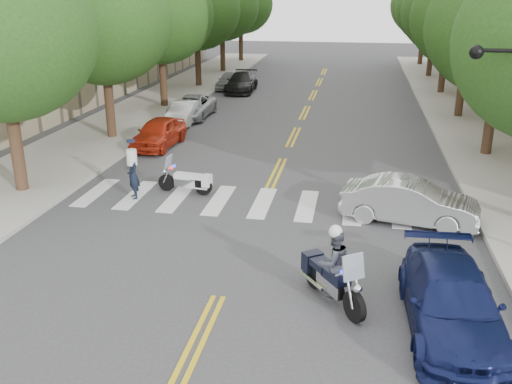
% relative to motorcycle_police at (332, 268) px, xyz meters
% --- Properties ---
extents(ground, '(140.00, 140.00, 0.00)m').
position_rel_motorcycle_police_xyz_m(ground, '(-2.69, -0.29, -0.88)').
color(ground, '#38383A').
rests_on(ground, ground).
extents(sidewalk_left, '(5.00, 60.00, 0.15)m').
position_rel_motorcycle_police_xyz_m(sidewalk_left, '(-12.19, 21.71, -0.81)').
color(sidewalk_left, '#9E9991').
rests_on(sidewalk_left, ground).
extents(sidewalk_right, '(5.00, 60.00, 0.15)m').
position_rel_motorcycle_police_xyz_m(sidewalk_right, '(6.81, 21.71, -0.81)').
color(sidewalk_right, '#9E9991').
rests_on(sidewalk_right, ground).
extents(tree_l_0, '(6.40, 6.40, 8.45)m').
position_rel_motorcycle_police_xyz_m(tree_l_0, '(-11.49, 5.71, 4.67)').
color(tree_l_0, '#382316').
rests_on(tree_l_0, ground).
extents(tree_l_1, '(6.40, 6.40, 8.45)m').
position_rel_motorcycle_police_xyz_m(tree_l_1, '(-11.49, 13.71, 4.67)').
color(tree_l_1, '#382316').
rests_on(tree_l_1, ground).
extents(tree_l_2, '(6.40, 6.40, 8.45)m').
position_rel_motorcycle_police_xyz_m(tree_l_2, '(-11.49, 21.71, 4.67)').
color(tree_l_2, '#382316').
rests_on(tree_l_2, ground).
extents(tree_l_3, '(6.40, 6.40, 8.45)m').
position_rel_motorcycle_police_xyz_m(tree_l_3, '(-11.49, 29.71, 4.67)').
color(tree_l_3, '#382316').
rests_on(tree_l_3, ground).
extents(tree_l_4, '(6.40, 6.40, 8.45)m').
position_rel_motorcycle_police_xyz_m(tree_l_4, '(-11.49, 37.71, 4.67)').
color(tree_l_4, '#382316').
rests_on(tree_l_4, ground).
extents(tree_l_5, '(6.40, 6.40, 8.45)m').
position_rel_motorcycle_police_xyz_m(tree_l_5, '(-11.49, 45.71, 4.67)').
color(tree_l_5, '#382316').
rests_on(tree_l_5, ground).
extents(tree_r_1, '(6.40, 6.40, 8.45)m').
position_rel_motorcycle_police_xyz_m(tree_r_1, '(6.11, 13.71, 4.67)').
color(tree_r_1, '#382316').
rests_on(tree_r_1, ground).
extents(tree_r_2, '(6.40, 6.40, 8.45)m').
position_rel_motorcycle_police_xyz_m(tree_r_2, '(6.11, 21.71, 4.67)').
color(tree_r_2, '#382316').
rests_on(tree_r_2, ground).
extents(tree_r_3, '(6.40, 6.40, 8.45)m').
position_rel_motorcycle_police_xyz_m(tree_r_3, '(6.11, 29.71, 4.67)').
color(tree_r_3, '#382316').
rests_on(tree_r_3, ground).
extents(tree_r_4, '(6.40, 6.40, 8.45)m').
position_rel_motorcycle_police_xyz_m(tree_r_4, '(6.11, 37.71, 4.67)').
color(tree_r_4, '#382316').
rests_on(tree_r_4, ground).
extents(tree_r_5, '(6.40, 6.40, 8.45)m').
position_rel_motorcycle_police_xyz_m(tree_r_5, '(6.11, 45.71, 4.67)').
color(tree_r_5, '#382316').
rests_on(tree_r_5, ground).
extents(motorcycle_police, '(1.63, 2.13, 1.98)m').
position_rel_motorcycle_police_xyz_m(motorcycle_police, '(0.00, 0.00, 0.00)').
color(motorcycle_police, black).
rests_on(motorcycle_police, ground).
extents(motorcycle_parked, '(2.10, 0.66, 1.35)m').
position_rel_motorcycle_police_xyz_m(motorcycle_parked, '(-5.47, 6.75, -0.41)').
color(motorcycle_parked, black).
rests_on(motorcycle_parked, ground).
extents(officer_standing, '(0.70, 0.75, 1.72)m').
position_rel_motorcycle_police_xyz_m(officer_standing, '(-7.26, 5.89, -0.02)').
color(officer_standing, black).
rests_on(officer_standing, ground).
extents(convertible, '(4.47, 2.31, 1.40)m').
position_rel_motorcycle_police_xyz_m(convertible, '(2.17, 5.32, -0.18)').
color(convertible, '#BABABC').
rests_on(convertible, ground).
extents(sedan_blue, '(2.11, 4.82, 1.38)m').
position_rel_motorcycle_police_xyz_m(sedan_blue, '(2.61, -0.79, -0.19)').
color(sedan_blue, '#101744').
rests_on(sedan_blue, ground).
extents(parked_car_a, '(1.86, 4.11, 1.37)m').
position_rel_motorcycle_police_xyz_m(parked_car_a, '(-8.70, 12.71, -0.20)').
color(parked_car_a, '#B42913').
rests_on(parked_car_a, ground).
extents(parked_car_b, '(1.31, 3.63, 1.19)m').
position_rel_motorcycle_police_xyz_m(parked_car_b, '(-8.99, 17.71, -0.29)').
color(parked_car_b, white).
rests_on(parked_car_b, ground).
extents(parked_car_c, '(2.09, 4.47, 1.24)m').
position_rel_motorcycle_police_xyz_m(parked_car_c, '(-8.99, 19.21, -0.26)').
color(parked_car_c, '#AEB0B6').
rests_on(parked_car_c, ground).
extents(parked_car_d, '(2.05, 4.74, 1.36)m').
position_rel_motorcycle_police_xyz_m(parked_car_d, '(-7.89, 28.21, -0.20)').
color(parked_car_d, black).
rests_on(parked_car_d, ground).
extents(parked_car_e, '(1.62, 3.74, 1.25)m').
position_rel_motorcycle_police_xyz_m(parked_car_e, '(-8.99, 29.21, -0.25)').
color(parked_car_e, '#97979C').
rests_on(parked_car_e, ground).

